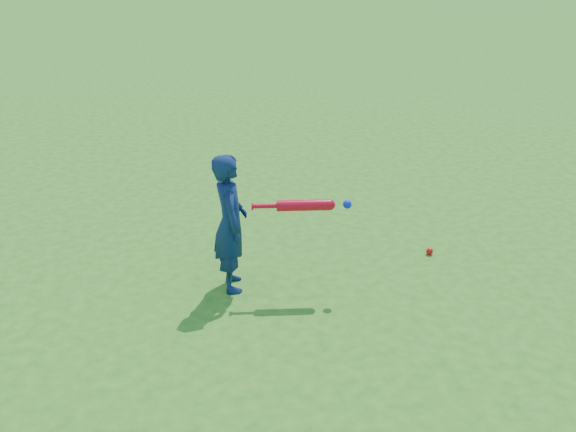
# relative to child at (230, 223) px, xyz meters

# --- Properties ---
(ground) EXTENTS (80.00, 80.00, 0.00)m
(ground) POSITION_rel_child_xyz_m (-0.47, -0.57, -0.62)
(ground) COLOR #2C701A
(ground) RESTS_ON ground
(child) EXTENTS (0.30, 0.45, 1.24)m
(child) POSITION_rel_child_xyz_m (0.00, 0.00, 0.00)
(child) COLOR #10224C
(child) RESTS_ON ground
(ground_ball_red) EXTENTS (0.07, 0.07, 0.07)m
(ground_ball_red) POSITION_rel_child_xyz_m (1.98, 0.29, -0.59)
(ground_ball_red) COLOR red
(ground_ball_red) RESTS_ON ground
(bat_swing) EXTENTS (0.85, 0.17, 0.10)m
(bat_swing) POSITION_rel_child_xyz_m (0.65, -0.13, 0.17)
(bat_swing) COLOR red
(bat_swing) RESTS_ON ground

